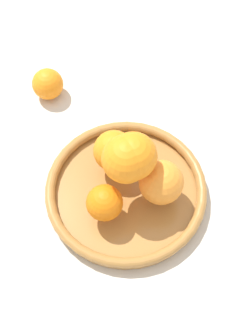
# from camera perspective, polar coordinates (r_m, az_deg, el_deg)

# --- Properties ---
(ground_plane) EXTENTS (4.00, 4.00, 0.00)m
(ground_plane) POSITION_cam_1_polar(r_m,az_deg,el_deg) (0.89, 0.00, -3.28)
(ground_plane) COLOR beige
(fruit_bowl) EXTENTS (0.30, 0.30, 0.03)m
(fruit_bowl) POSITION_cam_1_polar(r_m,az_deg,el_deg) (0.87, 0.00, -2.80)
(fruit_bowl) COLOR #A57238
(fruit_bowl) RESTS_ON ground_plane
(orange_pile) EXTENTS (0.17, 0.17, 0.14)m
(orange_pile) POSITION_cam_1_polar(r_m,az_deg,el_deg) (0.80, 0.60, 0.05)
(orange_pile) COLOR orange
(orange_pile) RESTS_ON fruit_bowl
(stray_orange) EXTENTS (0.07, 0.07, 0.07)m
(stray_orange) POSITION_cam_1_polar(r_m,az_deg,el_deg) (1.00, -9.52, 10.06)
(stray_orange) COLOR orange
(stray_orange) RESTS_ON ground_plane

